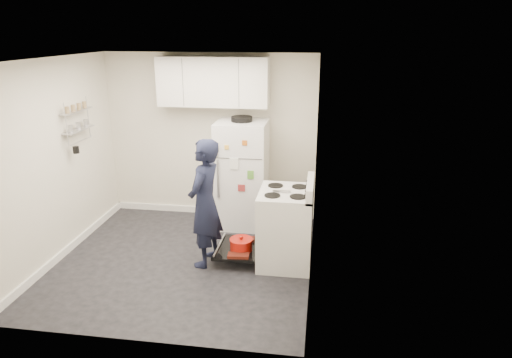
% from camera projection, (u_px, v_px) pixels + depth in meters
% --- Properties ---
extents(room, '(3.21, 3.21, 2.51)m').
position_uv_depth(room, '(178.00, 169.00, 5.49)').
color(room, black).
rests_on(room, ground).
extents(electric_range, '(0.66, 0.76, 1.10)m').
position_uv_depth(electric_range, '(285.00, 228.00, 5.66)').
color(electric_range, silver).
rests_on(electric_range, ground).
extents(open_oven_door, '(0.55, 0.70, 0.23)m').
position_uv_depth(open_oven_door, '(240.00, 246.00, 5.79)').
color(open_oven_door, black).
rests_on(open_oven_door, ground).
extents(refrigerator, '(0.72, 0.74, 1.64)m').
position_uv_depth(refrigerator, '(242.00, 174.00, 6.69)').
color(refrigerator, white).
rests_on(refrigerator, ground).
extents(upper_cabinets, '(1.60, 0.33, 0.70)m').
position_uv_depth(upper_cabinets, '(213.00, 82.00, 6.51)').
color(upper_cabinets, silver).
rests_on(upper_cabinets, room).
extents(wall_shelf_rack, '(0.14, 0.60, 0.61)m').
position_uv_depth(wall_shelf_rack, '(77.00, 120.00, 5.98)').
color(wall_shelf_rack, '#B2B2B7').
rests_on(wall_shelf_rack, room).
extents(person, '(0.49, 0.65, 1.60)m').
position_uv_depth(person, '(205.00, 203.00, 5.54)').
color(person, black).
rests_on(person, ground).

